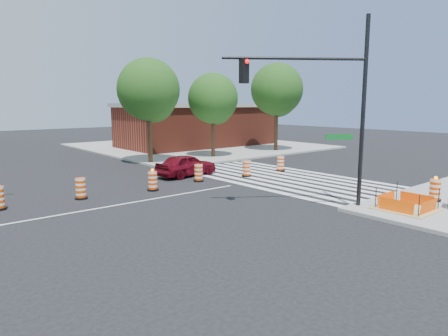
% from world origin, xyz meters
% --- Properties ---
extents(ground, '(120.00, 120.00, 0.00)m').
position_xyz_m(ground, '(0.00, 0.00, 0.00)').
color(ground, black).
rests_on(ground, ground).
extents(sidewalk_ne, '(22.00, 22.00, 0.15)m').
position_xyz_m(sidewalk_ne, '(18.00, 18.00, 0.07)').
color(sidewalk_ne, gray).
rests_on(sidewalk_ne, ground).
extents(crosswalk_east, '(6.75, 13.50, 0.01)m').
position_xyz_m(crosswalk_east, '(10.95, 0.00, 0.01)').
color(crosswalk_east, silver).
rests_on(crosswalk_east, ground).
extents(lane_centerline, '(14.00, 0.12, 0.01)m').
position_xyz_m(lane_centerline, '(0.00, 0.00, 0.01)').
color(lane_centerline, silver).
rests_on(lane_centerline, ground).
extents(excavation_pit, '(2.20, 2.20, 0.90)m').
position_xyz_m(excavation_pit, '(9.00, -9.00, 0.22)').
color(excavation_pit, tan).
rests_on(excavation_pit, ground).
extents(brick_storefront, '(16.50, 8.50, 4.60)m').
position_xyz_m(brick_storefront, '(18.00, 18.00, 2.32)').
color(brick_storefront, maroon).
rests_on(brick_storefront, ground).
extents(red_coupe, '(4.30, 2.13, 1.41)m').
position_xyz_m(red_coupe, '(6.85, 4.12, 0.70)').
color(red_coupe, '#630814').
rests_on(red_coupe, ground).
extents(signal_pole_se, '(5.09, 3.50, 8.00)m').
position_xyz_m(signal_pole_se, '(6.69, -6.38, 4.90)').
color(signal_pole_se, black).
rests_on(signal_pole_se, ground).
extents(pit_drum, '(0.59, 0.59, 1.15)m').
position_xyz_m(pit_drum, '(11.42, -9.12, 0.63)').
color(pit_drum, black).
rests_on(pit_drum, ground).
extents(tree_north_c, '(4.66, 4.66, 7.91)m').
position_xyz_m(tree_north_c, '(7.79, 10.24, 5.31)').
color(tree_north_c, '#382314').
rests_on(tree_north_c, ground).
extents(tree_north_d, '(4.16, 4.16, 7.07)m').
position_xyz_m(tree_north_d, '(13.49, 9.73, 4.74)').
color(tree_north_d, '#382314').
rests_on(tree_north_d, ground).
extents(tree_north_e, '(4.92, 4.92, 8.36)m').
position_xyz_m(tree_north_e, '(21.06, 9.58, 5.61)').
color(tree_north_e, '#382314').
rests_on(tree_north_e, ground).
extents(median_drum_3, '(0.60, 0.60, 1.02)m').
position_xyz_m(median_drum_3, '(-0.59, 2.22, 0.48)').
color(median_drum_3, black).
rests_on(median_drum_3, ground).
extents(median_drum_4, '(0.60, 0.60, 1.18)m').
position_xyz_m(median_drum_4, '(3.02, 1.67, 0.49)').
color(median_drum_4, black).
rests_on(median_drum_4, ground).
extents(median_drum_5, '(0.60, 0.60, 1.02)m').
position_xyz_m(median_drum_5, '(6.37, 2.15, 0.48)').
color(median_drum_5, black).
rests_on(median_drum_5, ground).
extents(median_drum_6, '(0.60, 0.60, 1.02)m').
position_xyz_m(median_drum_6, '(9.64, 1.51, 0.48)').
color(median_drum_6, black).
rests_on(median_drum_6, ground).
extents(median_drum_7, '(0.60, 0.60, 1.02)m').
position_xyz_m(median_drum_7, '(12.78, 1.49, 0.48)').
color(median_drum_7, black).
rests_on(median_drum_7, ground).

